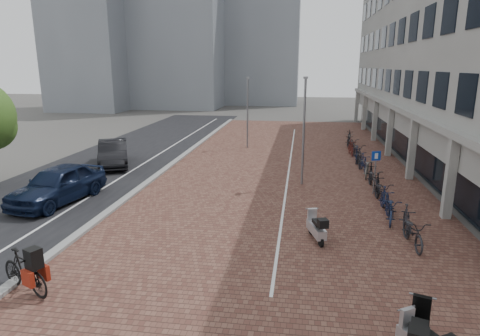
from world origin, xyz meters
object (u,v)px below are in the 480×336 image
Objects in this scene: parking_sign at (375,166)px; car_dark at (113,153)px; car_navy at (58,184)px; scooter_mid at (418,336)px; scooter_front at (316,227)px; hero_bike at (24,271)px.

car_dark is at bearing 147.03° from parking_sign.
car_navy is 2.32× the size of parking_sign.
car_navy reaches higher than scooter_mid.
parking_sign is at bearing 47.20° from scooter_front.
car_dark is 15.51m from parking_sign.
hero_bike reaches higher than scooter_front.
car_navy is at bearing 150.86° from scooter_front.
parking_sign reaches higher than scooter_front.
car_dark is at bearing 149.84° from scooter_mid.
car_navy is 3.25× the size of scooter_front.
scooter_mid is at bearing -22.60° from car_navy.
parking_sign is at bearing -21.79° from hero_bike.
scooter_mid is (14.06, -15.51, -0.18)m from car_dark.
parking_sign reaches higher than scooter_mid.
scooter_mid is at bearing -72.40° from car_dark.
scooter_mid is 11.86m from parking_sign.
scooter_front is at bearing -35.61° from hero_bike.
car_dark is (-0.66, 7.01, -0.06)m from car_navy.
car_navy is at bearing -109.20° from car_dark.
car_dark reaches higher than scooter_front.
parking_sign reaches higher than car_dark.
car_navy is at bearing 50.03° from hero_bike.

